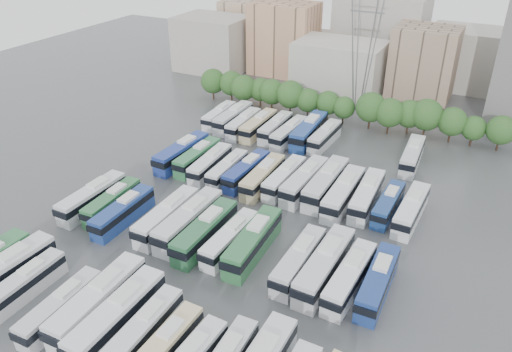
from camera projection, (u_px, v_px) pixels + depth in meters
The scene contains 45 objects.
ground at pixel (239, 224), 71.37m from camera, with size 220.00×220.00×0.00m, color #424447.
tree_line at pixel (337, 103), 102.10m from camera, with size 66.18×7.25×7.78m.
city_buildings at pixel (349, 47), 126.35m from camera, with size 102.00×35.00×20.00m.
electricity_pylon at pixel (366, 24), 100.34m from camera, with size 9.00×6.91×33.83m.
bus_r0_s1 at pixel (4, 273), 58.99m from camera, with size 3.44×13.43×4.18m.
bus_r0_s2 at pixel (25, 284), 57.84m from camera, with size 2.44×10.90×3.41m.
bus_r0_s4 at pixel (61, 307), 54.47m from camera, with size 2.71×11.21×3.50m.
bus_r0_s5 at pixel (98, 301), 54.79m from camera, with size 3.36×13.73×4.28m.
bus_r0_s6 at pixel (117, 316), 52.84m from camera, with size 2.95×13.44×4.21m.
bus_r0_s7 at pixel (144, 330), 51.63m from camera, with size 2.67×11.31×3.54m.
bus_r0_s8 at pixel (164, 348), 49.54m from camera, with size 2.60×11.04×3.45m.
bus_r1_s0 at pixel (92, 197), 74.17m from camera, with size 2.81×12.38×3.88m.
bus_r1_s1 at pixel (112, 202), 73.43m from camera, with size 2.90×11.21×3.49m.
bus_r1_s2 at pixel (123, 212), 70.94m from camera, with size 2.72×11.72×3.66m.
bus_r1_s4 at pixel (167, 216), 69.64m from camera, with size 2.93×12.75×3.99m.
bus_r1_s5 at pixel (189, 220), 68.58m from camera, with size 3.05×13.53×4.24m.
bus_r1_s6 at pixel (205, 231), 66.47m from camera, with size 2.84×12.94×4.06m.
bus_r1_s7 at pixel (230, 239), 65.39m from camera, with size 2.84×11.49×3.58m.
bus_r1_s8 at pixel (253, 242), 64.42m from camera, with size 3.44×13.22×4.11m.
bus_r1_s10 at pixel (299, 260), 61.30m from camera, with size 2.73×12.07×3.78m.
bus_r1_s11 at pixel (325, 265), 60.10m from camera, with size 3.34×13.63×4.25m.
bus_r1_s12 at pixel (350, 277), 58.58m from camera, with size 3.19×12.22×3.80m.
bus_r1_s13 at pixel (378, 282), 57.95m from camera, with size 2.83×11.98×3.74m.
bus_r2_s1 at pixel (182, 153), 87.04m from camera, with size 3.42×13.09×4.07m.
bus_r2_s2 at pixel (198, 157), 86.03m from camera, with size 2.60×11.68×3.66m.
bus_r2_s3 at pixel (210, 164), 83.87m from camera, with size 3.04×11.59×3.60m.
bus_r2_s4 at pixel (227, 169), 82.37m from camera, with size 2.60×10.90×3.41m.
bus_r2_s5 at pixel (247, 171), 81.67m from camera, with size 3.10×11.76×3.66m.
bus_r2_s6 at pixel (263, 177), 79.82m from camera, with size 2.79×12.09×3.78m.
bus_r2_s7 at pixel (284, 178), 79.59m from camera, with size 2.82×11.77×3.68m.
bus_r2_s8 at pixel (305, 181), 78.37m from camera, with size 3.41×13.03×4.05m.
bus_r2_s9 at pixel (326, 183), 77.49m from camera, with size 3.10×13.64×4.27m.
bus_r2_s10 at pixel (343, 193), 74.98m from camera, with size 2.94×13.20×4.14m.
bus_r2_s11 at pixel (367, 195), 74.62m from camera, with size 3.22×12.62×3.93m.
bus_r2_s12 at pixel (388, 204), 73.04m from camera, with size 2.59×10.85×3.39m.
bus_r2_s13 at pixel (411, 209), 71.36m from camera, with size 3.04×12.20×3.80m.
bus_r3_s0 at pixel (219, 115), 102.80m from camera, with size 2.82×11.05×3.44m.
bus_r3_s1 at pixel (233, 117), 101.24m from camera, with size 2.71×12.39×3.89m.
bus_r3_s2 at pixel (243, 123), 98.89m from camera, with size 2.82×11.53×3.60m.
bus_r3_s3 at pixel (258, 125), 97.96m from camera, with size 2.64×11.97×3.75m.
bus_r3_s4 at pixel (275, 127), 97.19m from camera, with size 2.57×11.48×3.60m.
bus_r3_s5 at pixel (289, 133), 94.83m from camera, with size 3.19×12.03×3.74m.
bus_r3_s6 at pixel (309, 131), 94.95m from camera, with size 3.44×13.74×4.28m.
bus_r3_s7 at pixel (325, 136), 93.56m from camera, with size 2.87×11.54×3.60m.
bus_r3_s12 at pixel (412, 155), 86.35m from camera, with size 3.23×12.22×3.80m.
Camera 1 is at (29.17, -51.32, 40.77)m, focal length 35.00 mm.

